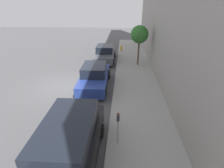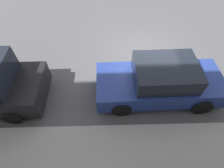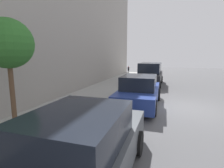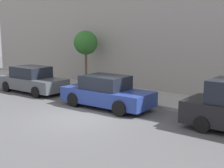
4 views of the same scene
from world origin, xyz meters
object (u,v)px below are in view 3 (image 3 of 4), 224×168
Objects in this scene: parked_minivan_nearest at (150,74)px; parked_sedan_second at (139,92)px; parking_meter_near at (128,73)px; parked_sedan_third at (81,151)px; street_tree at (8,44)px.

parked_sedan_second is (-0.16, 6.59, -0.20)m from parked_minivan_nearest.
parking_meter_near is at bearing -71.86° from parked_sedan_second.
parked_sedan_second and parked_sedan_third have the same top height.
parking_meter_near is 10.25m from street_tree.
parking_meter_near is (1.68, -11.41, 0.32)m from parked_sedan_third.
street_tree is at bearing 53.14° from parked_sedan_second.
parked_sedan_second is 1.30× the size of street_tree.
parked_sedan_second is 1.00× the size of parked_sedan_third.
street_tree is (3.15, 11.01, 1.93)m from parked_minivan_nearest.
parked_minivan_nearest reaches higher than parked_sedan_third.
parked_minivan_nearest is 12.44m from parked_sedan_third.
parked_sedan_second is at bearing 91.39° from parked_minivan_nearest.
parked_sedan_second is 5.92m from street_tree.
parked_minivan_nearest is at bearing -105.99° from street_tree.
parked_minivan_nearest is 1.08× the size of parked_sedan_second.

